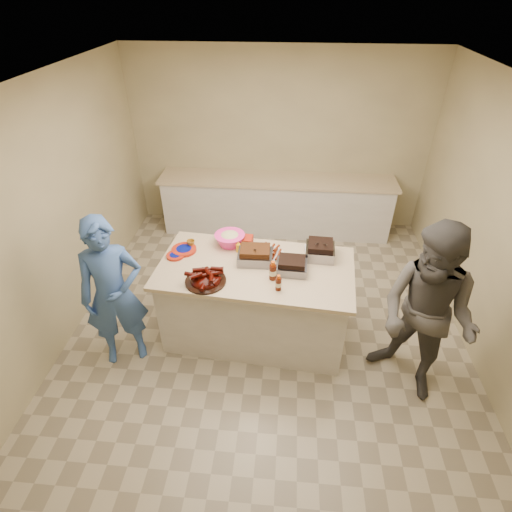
# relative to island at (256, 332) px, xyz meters

# --- Properties ---
(room) EXTENTS (4.50, 5.00, 2.70)m
(room) POSITION_rel_island_xyz_m (0.13, 0.14, 0.00)
(room) COLOR tan
(room) RESTS_ON ground
(back_counter) EXTENTS (3.60, 0.64, 0.90)m
(back_counter) POSITION_rel_island_xyz_m (0.13, 2.34, 0.45)
(back_counter) COLOR beige
(back_counter) RESTS_ON ground
(island) EXTENTS (2.10, 1.23, 0.96)m
(island) POSITION_rel_island_xyz_m (0.00, 0.00, 0.00)
(island) COLOR beige
(island) RESTS_ON ground
(rib_platter) EXTENTS (0.41, 0.41, 0.16)m
(rib_platter) POSITION_rel_island_xyz_m (-0.47, -0.29, 0.96)
(rib_platter) COLOR #3C0702
(rib_platter) RESTS_ON island
(pulled_pork_tray) EXTENTS (0.36, 0.28, 0.11)m
(pulled_pork_tray) POSITION_rel_island_xyz_m (-0.01, 0.09, 0.96)
(pulled_pork_tray) COLOR #47230F
(pulled_pork_tray) RESTS_ON island
(brisket_tray) EXTENTS (0.32, 0.27, 0.09)m
(brisket_tray) POSITION_rel_island_xyz_m (0.37, -0.05, 0.96)
(brisket_tray) COLOR black
(brisket_tray) RESTS_ON island
(roasting_pan) EXTENTS (0.32, 0.32, 0.12)m
(roasting_pan) POSITION_rel_island_xyz_m (0.67, 0.24, 0.96)
(roasting_pan) COLOR gray
(roasting_pan) RESTS_ON island
(coleslaw_bowl) EXTENTS (0.37, 0.37, 0.23)m
(coleslaw_bowl) POSITION_rel_island_xyz_m (-0.32, 0.38, 0.96)
(coleslaw_bowl) COLOR #FE3198
(coleslaw_bowl) RESTS_ON island
(sausage_plate) EXTENTS (0.36, 0.36, 0.05)m
(sausage_plate) POSITION_rel_island_xyz_m (0.14, 0.24, 0.96)
(sausage_plate) COLOR silver
(sausage_plate) RESTS_ON island
(mac_cheese_dish) EXTENTS (0.29, 0.22, 0.08)m
(mac_cheese_dish) POSITION_rel_island_xyz_m (0.65, 0.28, 0.96)
(mac_cheese_dish) COLOR gold
(mac_cheese_dish) RESTS_ON island
(bbq_bottle_a) EXTENTS (0.06, 0.06, 0.17)m
(bbq_bottle_a) POSITION_rel_island_xyz_m (0.25, -0.35, 0.96)
(bbq_bottle_a) COLOR #3F1105
(bbq_bottle_a) RESTS_ON island
(bbq_bottle_b) EXTENTS (0.08, 0.08, 0.21)m
(bbq_bottle_b) POSITION_rel_island_xyz_m (0.19, -0.19, 0.96)
(bbq_bottle_b) COLOR #3F1105
(bbq_bottle_b) RESTS_ON island
(mustard_bottle) EXTENTS (0.05, 0.05, 0.13)m
(mustard_bottle) POSITION_rel_island_xyz_m (-0.21, 0.26, 0.96)
(mustard_bottle) COLOR yellow
(mustard_bottle) RESTS_ON island
(sauce_bowl) EXTENTS (0.13, 0.05, 0.13)m
(sauce_bowl) POSITION_rel_island_xyz_m (-0.07, 0.11, 0.96)
(sauce_bowl) COLOR silver
(sauce_bowl) RESTS_ON island
(plate_stack_large) EXTENTS (0.29, 0.29, 0.03)m
(plate_stack_large) POSITION_rel_island_xyz_m (-0.81, 0.22, 0.96)
(plate_stack_large) COLOR #A3200E
(plate_stack_large) RESTS_ON island
(plate_stack_small) EXTENTS (0.21, 0.21, 0.03)m
(plate_stack_small) POSITION_rel_island_xyz_m (-0.87, 0.11, 0.96)
(plate_stack_small) COLOR #A3200E
(plate_stack_small) RESTS_ON island
(plastic_cup) EXTENTS (0.10, 0.09, 0.09)m
(plastic_cup) POSITION_rel_island_xyz_m (-0.75, 0.31, 0.96)
(plastic_cup) COLOR #936516
(plastic_cup) RESTS_ON island
(basket_stack) EXTENTS (0.21, 0.17, 0.10)m
(basket_stack) POSITION_rel_island_xyz_m (-0.17, 0.40, 0.96)
(basket_stack) COLOR #A3200E
(basket_stack) RESTS_ON island
(guest_blue) EXTENTS (1.20, 1.81, 0.41)m
(guest_blue) POSITION_rel_island_xyz_m (-1.37, -0.44, 0.00)
(guest_blue) COLOR #3A5EA6
(guest_blue) RESTS_ON ground
(guest_gray) EXTENTS (1.95, 1.94, 0.70)m
(guest_gray) POSITION_rel_island_xyz_m (1.58, -0.58, 0.00)
(guest_gray) COLOR #514D49
(guest_gray) RESTS_ON ground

